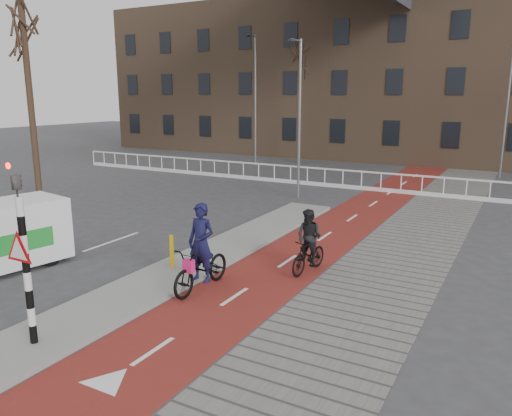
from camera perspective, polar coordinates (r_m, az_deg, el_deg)
The scene contains 15 objects.
ground at distance 11.70m, azimuth -14.18°, elevation -11.80°, with size 120.00×120.00×0.00m, color #38383A.
bike_lane at distance 19.23m, azimuth 10.00°, elevation -1.77°, with size 2.50×60.00×0.01m, color maroon.
sidewalk at distance 18.56m, azimuth 18.19°, elevation -2.76°, with size 3.00×60.00×0.01m, color slate.
curb_island at distance 14.98m, azimuth -5.72°, elevation -5.65°, with size 1.80×16.00×0.12m, color gray.
traffic_signal at distance 10.20m, azimuth -25.05°, elevation -4.41°, with size 0.80×0.80×3.68m.
bollard at distance 14.05m, azimuth -9.61°, elevation -4.86°, with size 0.12×0.12×0.89m, color yellow.
cyclist_near at distance 12.53m, azimuth -6.24°, elevation -6.07°, with size 0.79×2.17×2.21m.
cyclist_far at distance 13.73m, azimuth 6.06°, elevation -4.40°, with size 0.82×1.67×1.77m.
railing at distance 27.97m, azimuth 2.10°, elevation 3.63°, with size 28.00×0.10×0.99m.
townhouse_row at distance 41.11m, azimuth 14.73°, elevation 16.69°, with size 46.00×10.00×15.90m.
tree_left at distance 25.82m, azimuth -24.40°, elevation 11.20°, with size 0.29×0.29×9.10m, color #312016.
tree_mid at distance 35.78m, azimuth 5.07°, elevation 11.67°, with size 0.25×0.25×8.14m, color #312016.
streetlight_near at distance 23.27m, azimuth 4.99°, elevation 9.87°, with size 0.12×0.12×7.19m, color slate.
streetlight_left at distance 34.53m, azimuth -0.07°, elevation 12.07°, with size 0.12×0.12×8.60m, color slate.
streetlight_right at distance 32.17m, azimuth 26.71°, elevation 9.68°, with size 0.12×0.12×7.51m, color slate.
Camera 1 is at (7.42, -7.65, 4.81)m, focal length 35.00 mm.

